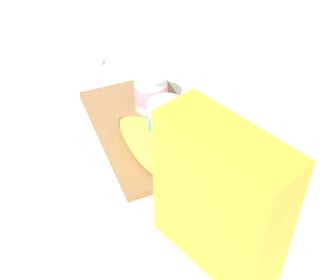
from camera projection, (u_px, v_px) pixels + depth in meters
name	position (u px, v px, depth m)	size (l,w,h in m)	color
ground_plane	(148.00, 131.00, 0.94)	(2.40, 2.40, 0.00)	silver
cutting_board	(148.00, 128.00, 0.94)	(0.34, 0.20, 0.02)	olive
cereal_box	(221.00, 200.00, 0.64)	(0.20, 0.08, 0.25)	yellow
yogurt_cup_front	(151.00, 91.00, 0.95)	(0.07, 0.07, 0.08)	white
yogurt_cup_back	(166.00, 122.00, 0.87)	(0.07, 0.07, 0.09)	white
banana_bunch	(150.00, 138.00, 0.87)	(0.19, 0.16, 0.04)	yellow
spoon	(103.00, 66.00, 1.12)	(0.13, 0.03, 0.01)	silver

